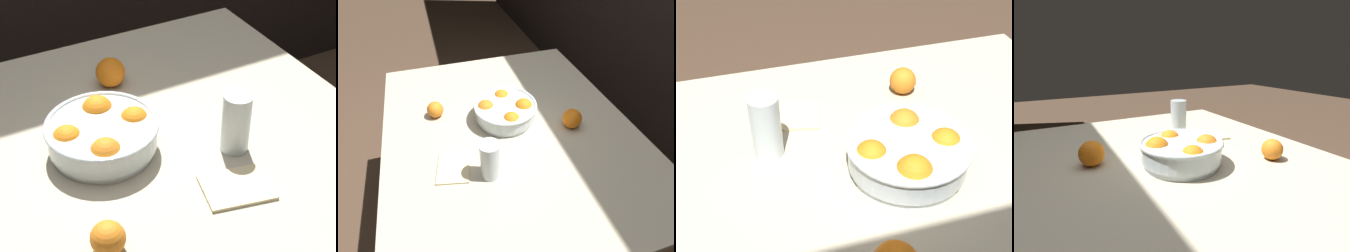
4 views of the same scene
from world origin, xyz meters
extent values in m
cube|color=#B7AD93|center=(0.00, 0.00, 0.71)|extent=(1.19, 0.99, 0.03)
cylinder|color=#936B47|center=(0.54, -0.44, 0.35)|extent=(0.05, 0.05, 0.70)
cylinder|color=#936B47|center=(0.54, 0.44, 0.35)|extent=(0.05, 0.05, 0.70)
cylinder|color=silver|center=(-0.05, 0.00, 0.73)|extent=(0.24, 0.24, 0.02)
cylinder|color=silver|center=(-0.05, 0.00, 0.77)|extent=(0.25, 0.25, 0.05)
torus|color=silver|center=(-0.05, 0.00, 0.80)|extent=(0.26, 0.26, 0.01)
sphere|color=orange|center=(0.03, 0.00, 0.78)|extent=(0.07, 0.07, 0.07)
sphere|color=orange|center=(-0.03, 0.07, 0.78)|extent=(0.08, 0.08, 0.08)
sphere|color=orange|center=(-0.13, 0.01, 0.78)|extent=(0.07, 0.07, 0.07)
sphere|color=orange|center=(-0.07, -0.08, 0.78)|extent=(0.07, 0.07, 0.07)
cylinder|color=#F4A314|center=(0.22, -0.13, 0.78)|extent=(0.06, 0.06, 0.11)
cylinder|color=silver|center=(0.22, -0.13, 0.80)|extent=(0.07, 0.07, 0.15)
sphere|color=orange|center=(-0.16, -0.28, 0.76)|extent=(0.07, 0.07, 0.07)
sphere|color=orange|center=(0.07, 0.24, 0.77)|extent=(0.08, 0.08, 0.08)
cube|color=beige|center=(0.15, -0.25, 0.73)|extent=(0.17, 0.14, 0.01)
camera|label=1|loc=(-0.38, -0.95, 1.56)|focal=60.00mm
camera|label=2|loc=(0.76, -0.25, 1.45)|focal=28.00mm
camera|label=3|loc=(0.28, 0.66, 1.40)|focal=50.00mm
camera|label=4|loc=(-0.71, 0.36, 1.06)|focal=28.00mm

